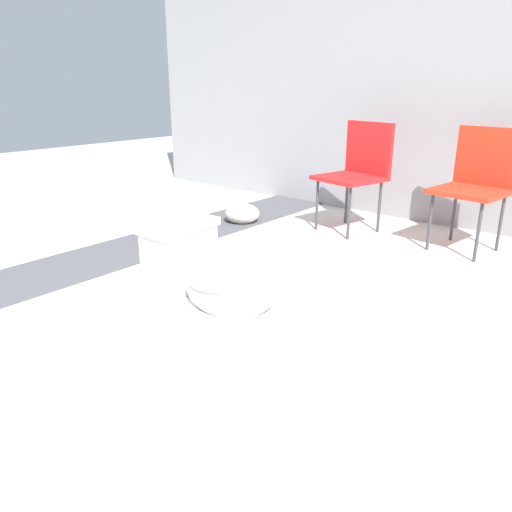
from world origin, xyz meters
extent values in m
plane|color=beige|center=(0.00, 0.00, 0.00)|extent=(14.00, 14.00, 0.00)
cube|color=#4C4C51|center=(-1.13, 0.50, 0.01)|extent=(0.56, 8.00, 0.01)
cube|color=gray|center=(0.50, 2.76, 1.30)|extent=(7.00, 0.20, 2.60)
cube|color=white|center=(0.19, 0.12, 0.09)|extent=(0.62, 0.38, 0.17)
ellipsoid|color=white|center=(0.29, 0.12, 0.26)|extent=(0.46, 0.39, 0.28)
cylinder|color=white|center=(0.29, 0.12, 0.32)|extent=(0.41, 0.41, 0.03)
cube|color=white|center=(-0.02, 0.10, 0.32)|extent=(0.20, 0.35, 0.30)
cube|color=white|center=(-0.02, 0.10, 0.49)|extent=(0.23, 0.38, 0.04)
cylinder|color=silver|center=(-0.02, 0.18, 0.51)|extent=(0.02, 0.02, 0.01)
cube|color=red|center=(-0.21, 2.02, 0.42)|extent=(0.53, 0.53, 0.03)
cube|color=red|center=(-0.16, 2.22, 0.64)|extent=(0.44, 0.13, 0.40)
cylinder|color=#38383D|center=(-0.08, 1.82, 0.20)|extent=(0.02, 0.02, 0.40)
cylinder|color=#38383D|center=(-0.41, 1.89, 0.20)|extent=(0.02, 0.02, 0.40)
cylinder|color=#38383D|center=(0.00, 2.15, 0.20)|extent=(0.02, 0.02, 0.40)
cylinder|color=#38383D|center=(-0.34, 2.22, 0.20)|extent=(0.02, 0.02, 0.40)
cube|color=red|center=(0.67, 2.11, 0.42)|extent=(0.50, 0.50, 0.03)
cube|color=red|center=(0.70, 2.31, 0.64)|extent=(0.44, 0.10, 0.40)
cylinder|color=#38383D|center=(0.82, 1.91, 0.20)|extent=(0.02, 0.02, 0.40)
cylinder|color=#38383D|center=(0.48, 1.96, 0.20)|extent=(0.02, 0.02, 0.40)
cylinder|color=#38383D|center=(0.86, 2.25, 0.20)|extent=(0.02, 0.02, 0.40)
cylinder|color=#38383D|center=(0.52, 2.30, 0.20)|extent=(0.02, 0.02, 0.40)
ellipsoid|color=#ADA899|center=(-0.99, 1.65, 0.08)|extent=(0.39, 0.39, 0.17)
camera|label=1|loc=(1.69, -1.39, 1.12)|focal=35.00mm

